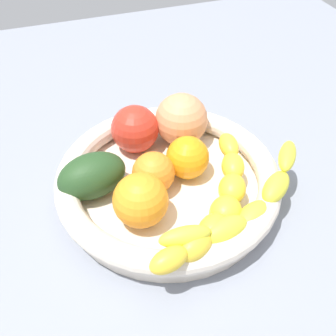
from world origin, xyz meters
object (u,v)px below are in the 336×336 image
banana_draped_right (249,206)px  orange_mid_left (188,157)px  tomato_red (135,129)px  banana_draped_left (218,205)px  avocado_dark (92,176)px  orange_front (141,200)px  orange_mid_right (155,176)px  peach_blush (181,120)px  fruit_bowl (168,181)px

banana_draped_right → orange_mid_left: size_ratio=3.88×
tomato_red → banana_draped_left: bearing=-71.3°
avocado_dark → banana_draped_right: bearing=-34.0°
orange_front → orange_mid_right: bearing=53.0°
orange_mid_right → peach_blush: 10.91cm
banana_draped_left → tomato_red: bearing=108.7°
banana_draped_right → orange_front: bearing=158.4°
orange_mid_left → orange_mid_right: 5.34cm
banana_draped_left → orange_front: 9.03cm
orange_mid_right → peach_blush: bearing=51.7°
orange_mid_left → avocado_dark: (-12.50, 0.76, -0.04)cm
banana_draped_left → orange_front: (-8.43, 3.18, 0.58)cm
tomato_red → fruit_bowl: bearing=-77.4°
banana_draped_left → orange_mid_left: orange_mid_left is taller
avocado_dark → peach_blush: bearing=23.3°
tomato_red → orange_front: bearing=-102.8°
fruit_bowl → banana_draped_right: size_ratio=1.31×
orange_mid_left → orange_mid_right: orange_mid_left is taller
banana_draped_left → orange_mid_left: bearing=92.9°
avocado_dark → orange_front: bearing=-54.5°
avocado_dark → banana_draped_left: bearing=-36.3°
orange_mid_left → orange_front: bearing=-145.2°
fruit_bowl → orange_mid_right: bearing=-165.9°
banana_draped_left → banana_draped_right: 3.62cm
fruit_bowl → orange_mid_right: size_ratio=5.29×
banana_draped_right → peach_blush: peach_blush is taller
banana_draped_right → peach_blush: bearing=97.0°
fruit_bowl → orange_mid_right: 2.90cm
fruit_bowl → orange_mid_left: bearing=20.8°
banana_draped_right → avocado_dark: 19.59cm
peach_blush → avocado_dark: bearing=-156.7°
orange_front → avocado_dark: orange_front is taller
orange_mid_right → avocado_dark: (-7.43, 2.43, 0.08)cm
fruit_bowl → tomato_red: bearing=102.6°
orange_front → orange_mid_left: 9.74cm
banana_draped_left → orange_mid_right: 8.95cm
tomato_red → peach_blush: 6.74cm
banana_draped_right → avocado_dark: (-16.24, 10.95, -0.01)cm
fruit_bowl → avocado_dark: size_ratio=3.29×
banana_draped_left → orange_front: bearing=159.3°
peach_blush → fruit_bowl: bearing=-120.8°
orange_mid_right → tomato_red: bearing=89.8°
orange_front → orange_mid_right: size_ratio=1.20×
fruit_bowl → orange_mid_right: (-1.95, -0.49, 2.09)cm
orange_mid_right → avocado_dark: bearing=161.9°
tomato_red → avocado_dark: 10.02cm
fruit_bowl → orange_mid_left: orange_mid_left is taller
banana_draped_left → orange_mid_right: orange_mid_right is taller
banana_draped_left → fruit_bowl: bearing=115.3°
banana_draped_left → orange_mid_left: size_ratio=3.17×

